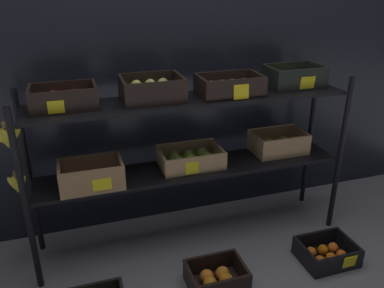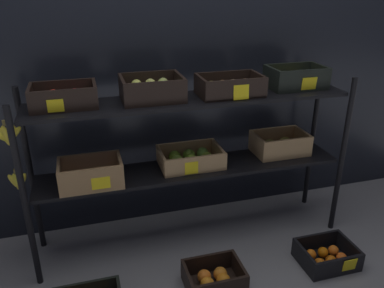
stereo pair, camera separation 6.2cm
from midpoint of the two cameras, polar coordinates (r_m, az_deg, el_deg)
ground_plane at (r=2.54m, az=0.72°, el=-13.18°), size 10.00×10.00×0.00m
storefront_wall at (r=2.43m, az=-1.67°, el=12.66°), size 4.18×0.12×2.12m
display_rack at (r=2.19m, az=0.51°, el=2.22°), size 1.92×0.36×1.03m
crate_ground_orange at (r=2.18m, az=4.07°, el=-18.95°), size 0.30×0.22×0.12m
crate_ground_center_tangerine at (r=2.45m, az=19.67°, el=-15.11°), size 0.31×0.25×0.12m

